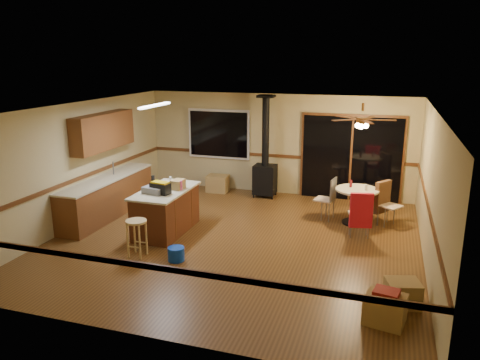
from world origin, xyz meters
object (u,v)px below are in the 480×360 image
at_px(kitchen_island, 166,211).
at_px(dining_table, 357,200).
at_px(toolbox_black, 160,188).
at_px(box_under_window, 218,184).
at_px(box_corner_a, 385,309).
at_px(blue_bucket, 176,254).
at_px(chair_right, 384,197).
at_px(wood_stove, 265,169).
at_px(chair_near, 361,210).
at_px(toolbox_grey, 153,190).
at_px(box_corner_b, 402,293).
at_px(bar_stool, 137,238).
at_px(chair_left, 329,194).

height_order(kitchen_island, dining_table, kitchen_island).
relative_size(kitchen_island, toolbox_black, 4.33).
height_order(box_under_window, box_corner_a, box_under_window).
bearing_deg(blue_bucket, box_under_window, 100.64).
height_order(blue_bucket, dining_table, dining_table).
height_order(kitchen_island, chair_right, chair_right).
distance_m(wood_stove, toolbox_black, 3.57).
distance_m(kitchen_island, chair_near, 3.92).
relative_size(toolbox_grey, chair_right, 0.60).
bearing_deg(box_corner_b, bar_stool, 175.24).
xyz_separation_m(chair_right, box_corner_b, (0.36, -3.49, -0.41)).
relative_size(wood_stove, bar_stool, 3.67).
bearing_deg(box_corner_a, blue_bucket, 164.75).
bearing_deg(bar_stool, wood_stove, 73.88).
bearing_deg(chair_left, chair_near, -52.46).
bearing_deg(kitchen_island, box_corner_b, -19.79).
xyz_separation_m(bar_stool, box_under_window, (-0.07, 4.38, -0.12)).
distance_m(bar_stool, chair_near, 4.33).
xyz_separation_m(dining_table, box_under_window, (-3.71, 1.42, -0.31)).
bearing_deg(toolbox_black, box_corner_a, -24.11).
distance_m(dining_table, chair_left, 0.60).
bearing_deg(box_corner_b, blue_bucket, 173.80).
relative_size(dining_table, chair_left, 1.78).
bearing_deg(kitchen_island, chair_right, 23.38).
distance_m(dining_table, box_corner_a, 3.97).
bearing_deg(toolbox_black, dining_table, 28.20).
height_order(chair_left, box_corner_a, chair_left).
height_order(box_corner_a, box_corner_b, box_corner_a).
height_order(toolbox_black, box_under_window, toolbox_black).
xyz_separation_m(box_corner_a, box_corner_b, (0.23, 0.56, -0.01)).
xyz_separation_m(wood_stove, toolbox_black, (-1.26, -3.33, 0.28)).
height_order(toolbox_grey, box_under_window, toolbox_grey).
distance_m(dining_table, chair_near, 0.89).
distance_m(chair_left, chair_near, 1.21).
bearing_deg(box_corner_b, chair_left, 113.74).
distance_m(toolbox_black, box_corner_a, 4.81).
distance_m(toolbox_black, chair_right, 4.72).
relative_size(toolbox_black, box_under_window, 0.70).
bearing_deg(blue_bucket, box_corner_a, -15.25).
xyz_separation_m(toolbox_black, chair_right, (4.20, 2.11, -0.41)).
distance_m(wood_stove, toolbox_grey, 3.65).
bearing_deg(toolbox_black, chair_right, 26.69).
bearing_deg(box_corner_a, kitchen_island, 153.11).
relative_size(wood_stove, box_corner_a, 4.80).
distance_m(toolbox_black, box_under_window, 3.47).
distance_m(kitchen_island, chair_left, 3.57).
bearing_deg(toolbox_black, toolbox_grey, -165.38).
bearing_deg(chair_right, dining_table, -164.40).
bearing_deg(toolbox_grey, dining_table, 27.76).
xyz_separation_m(blue_bucket, chair_left, (2.30, 3.00, 0.46)).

